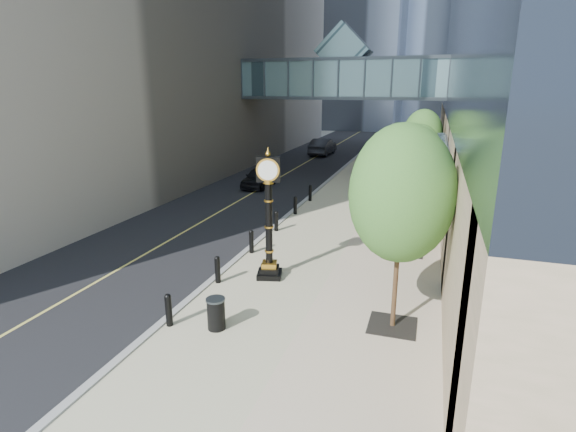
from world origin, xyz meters
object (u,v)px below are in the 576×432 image
at_px(pedestrian, 418,225).
at_px(car_near, 259,177).
at_px(car_far, 323,147).
at_px(trash_bin, 216,315).
at_px(street_clock, 269,225).

distance_m(pedestrian, car_near, 14.31).
relative_size(car_near, car_far, 0.79).
relative_size(trash_bin, pedestrian, 0.60).
height_order(trash_bin, car_far, car_far).
height_order(street_clock, pedestrian, street_clock).
height_order(car_near, car_far, car_far).
bearing_deg(car_far, car_near, 89.63).
height_order(trash_bin, car_near, car_near).
bearing_deg(trash_bin, pedestrian, 61.97).
distance_m(street_clock, pedestrian, 7.86).
xyz_separation_m(pedestrian, car_near, (-11.22, 8.89, -0.10)).
relative_size(pedestrian, car_far, 0.29).
bearing_deg(pedestrian, car_near, -57.68).
bearing_deg(car_far, trash_bin, 100.22).
bearing_deg(car_near, pedestrian, -39.21).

